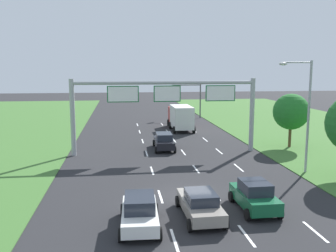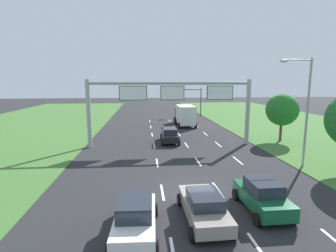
% 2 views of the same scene
% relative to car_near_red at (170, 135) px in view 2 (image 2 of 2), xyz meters
% --- Properties ---
extents(ground_plane, '(200.00, 200.00, 0.00)m').
position_rel_car_near_red_xyz_m(ground_plane, '(-0.08, -13.53, -0.82)').
color(ground_plane, '#262628').
extents(lane_dashes_inner_left, '(0.14, 50.40, 0.01)m').
position_rel_car_near_red_xyz_m(lane_dashes_inner_left, '(-1.83, -7.53, -0.82)').
color(lane_dashes_inner_left, white).
rests_on(lane_dashes_inner_left, ground_plane).
extents(lane_dashes_inner_right, '(0.14, 50.40, 0.01)m').
position_rel_car_near_red_xyz_m(lane_dashes_inner_right, '(1.67, -7.53, -0.82)').
color(lane_dashes_inner_right, white).
rests_on(lane_dashes_inner_right, ground_plane).
extents(lane_dashes_slip, '(0.14, 50.40, 0.01)m').
position_rel_car_near_red_xyz_m(lane_dashes_slip, '(5.17, -7.53, -0.82)').
color(lane_dashes_slip, white).
rests_on(lane_dashes_slip, ground_plane).
extents(car_near_red, '(2.12, 4.47, 1.63)m').
position_rel_car_near_red_xyz_m(car_near_red, '(0.00, 0.00, 0.00)').
color(car_near_red, black).
rests_on(car_near_red, ground_plane).
extents(car_lead_silver, '(2.17, 4.28, 1.62)m').
position_rel_car_near_red_xyz_m(car_lead_silver, '(-3.35, -17.86, -0.01)').
color(car_lead_silver, white).
rests_on(car_lead_silver, ground_plane).
extents(car_mid_lane, '(2.11, 4.51, 1.48)m').
position_rel_car_near_red_xyz_m(car_mid_lane, '(-0.07, -17.06, -0.08)').
color(car_mid_lane, gray).
rests_on(car_mid_lane, ground_plane).
extents(car_far_ahead, '(2.04, 3.94, 1.67)m').
position_rel_car_near_red_xyz_m(car_far_ahead, '(3.20, -16.38, 0.00)').
color(car_far_ahead, '#145633').
rests_on(car_far_ahead, ground_plane).
extents(box_truck, '(2.71, 7.26, 3.17)m').
position_rel_car_near_red_xyz_m(box_truck, '(3.51, 11.47, 0.88)').
color(box_truck, '#B21E19').
rests_on(box_truck, ground_plane).
extents(sign_gantry, '(17.24, 0.44, 7.00)m').
position_rel_car_near_red_xyz_m(sign_gantry, '(0.06, -1.55, 4.11)').
color(sign_gantry, '#9EA0A5').
rests_on(sign_gantry, ground_plane).
extents(traffic_light_mast, '(4.76, 0.49, 5.60)m').
position_rel_car_near_red_xyz_m(traffic_light_mast, '(6.57, 22.48, 3.04)').
color(traffic_light_mast, '#47494F').
rests_on(traffic_light_mast, ground_plane).
extents(street_lamp, '(2.61, 0.32, 8.50)m').
position_rel_car_near_red_xyz_m(street_lamp, '(9.42, -9.58, 4.25)').
color(street_lamp, '#9EA0A5').
rests_on(street_lamp, ground_plane).
extents(roadside_tree_mid, '(3.58, 3.58, 5.42)m').
position_rel_car_near_red_xyz_m(roadside_tree_mid, '(12.68, -0.70, 2.80)').
color(roadside_tree_mid, '#513823').
rests_on(roadside_tree_mid, ground_plane).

